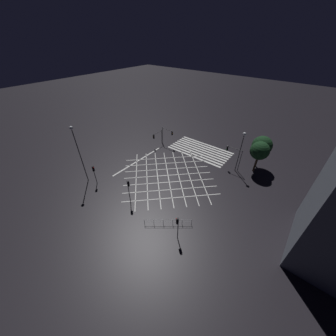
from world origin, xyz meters
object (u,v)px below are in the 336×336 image
at_px(street_tree_near, 260,151).
at_px(street_lamp_west, 77,146).
at_px(street_tree_far, 262,146).
at_px(traffic_light_median_north, 129,187).
at_px(traffic_light_nw_main, 177,224).
at_px(traffic_light_se_cross, 157,136).
at_px(traffic_light_ne_main, 94,171).
at_px(traffic_light_se_main, 168,133).
at_px(street_lamp_east, 242,144).
at_px(traffic_light_sw_main, 233,153).

bearing_deg(street_tree_near, street_lamp_west, 43.71).
bearing_deg(street_tree_near, street_tree_far, -83.56).
relative_size(traffic_light_median_north, traffic_light_nw_main, 1.12).
xyz_separation_m(street_tree_near, street_tree_far, (0.21, -1.88, 0.12)).
relative_size(traffic_light_se_cross, traffic_light_ne_main, 0.89).
height_order(traffic_light_se_main, street_tree_far, street_tree_far).
height_order(street_lamp_east, street_tree_near, street_lamp_east).
bearing_deg(traffic_light_se_main, traffic_light_ne_main, -93.76).
bearing_deg(street_lamp_east, traffic_light_se_main, 0.90).
bearing_deg(traffic_light_se_cross, traffic_light_median_north, 28.25).
xyz_separation_m(traffic_light_sw_main, street_lamp_west, (18.08, 19.15, 3.60)).
bearing_deg(street_lamp_west, traffic_light_se_cross, -94.26).
distance_m(traffic_light_nw_main, street_tree_near, 20.64).
bearing_deg(traffic_light_sw_main, street_tree_near, -154.72).
bearing_deg(traffic_light_ne_main, street_tree_far, 48.49).
xyz_separation_m(street_lamp_east, street_tree_near, (-2.73, -2.02, -1.36)).
bearing_deg(traffic_light_nw_main, street_lamp_west, 1.82).
bearing_deg(traffic_light_median_north, traffic_light_sw_main, -24.68).
relative_size(traffic_light_se_cross, street_lamp_west, 0.31).
bearing_deg(street_lamp_east, traffic_light_sw_main, -10.39).
xyz_separation_m(traffic_light_ne_main, street_lamp_west, (1.97, 0.54, 4.32)).
distance_m(traffic_light_median_north, traffic_light_se_main, 18.74).
xyz_separation_m(traffic_light_ne_main, street_tree_near, (-19.95, -20.43, 1.82)).
xyz_separation_m(traffic_light_nw_main, street_lamp_east, (-0.17, -18.34, 3.08)).
distance_m(traffic_light_nw_main, street_tree_far, 22.48).
relative_size(traffic_light_se_cross, traffic_light_sw_main, 0.72).
relative_size(street_lamp_east, street_tree_far, 1.25).
bearing_deg(traffic_light_se_main, traffic_light_median_north, -69.19).
bearing_deg(street_tree_near, traffic_light_ne_main, 45.67).
relative_size(traffic_light_sw_main, traffic_light_ne_main, 1.24).
height_order(traffic_light_se_cross, street_tree_far, street_tree_far).
distance_m(traffic_light_sw_main, street_tree_near, 4.40).
bearing_deg(street_tree_far, traffic_light_ne_main, 48.49).
xyz_separation_m(traffic_light_sw_main, traffic_light_se_main, (14.91, 0.46, -0.36)).
height_order(traffic_light_median_north, street_lamp_east, street_lamp_east).
bearing_deg(traffic_light_ne_main, street_tree_near, 45.67).
bearing_deg(traffic_light_se_main, traffic_light_nw_main, -48.75).
bearing_deg(traffic_light_ne_main, traffic_light_se_main, 86.24).
bearing_deg(traffic_light_ne_main, traffic_light_se_cross, 92.43).
height_order(traffic_light_median_north, traffic_light_ne_main, traffic_light_median_north).
bearing_deg(traffic_light_nw_main, traffic_light_sw_main, -87.08).
height_order(traffic_light_nw_main, traffic_light_ne_main, traffic_light_nw_main).
distance_m(traffic_light_nw_main, street_lamp_east, 18.59).
height_order(traffic_light_sw_main, street_tree_far, street_tree_far).
relative_size(traffic_light_ne_main, street_tree_near, 0.59).
bearing_deg(street_tree_near, traffic_light_nw_main, 81.89).
bearing_deg(street_lamp_west, traffic_light_sw_main, -133.36).
xyz_separation_m(traffic_light_ne_main, traffic_light_se_main, (-1.19, -18.15, 0.37)).
distance_m(traffic_light_median_north, street_lamp_east, 20.28).
distance_m(traffic_light_se_main, street_tree_far, 19.07).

